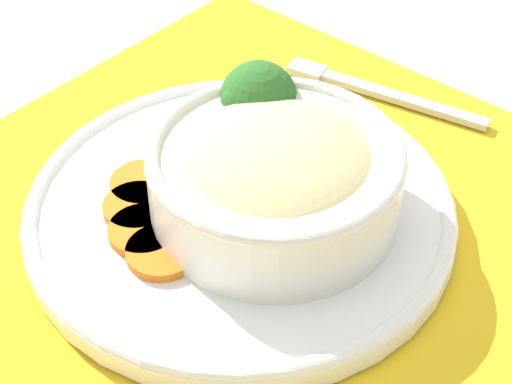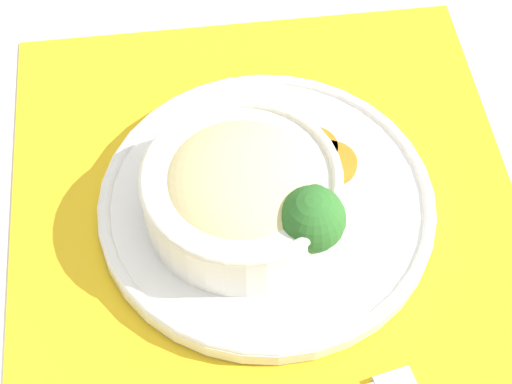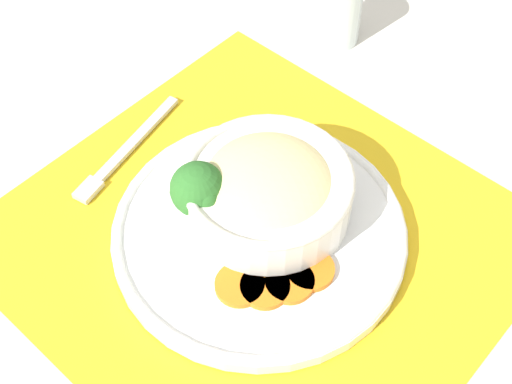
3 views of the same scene
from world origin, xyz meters
TOP-DOWN VIEW (x-y plane):
  - ground_plane at (0.00, 0.00)m, footprint 4.00×4.00m
  - placemat at (0.00, 0.00)m, footprint 0.56×0.53m
  - plate at (0.00, 0.00)m, footprint 0.31×0.31m
  - bowl at (0.01, -0.03)m, footprint 0.18×0.18m
  - broccoli_floret at (0.06, 0.02)m, footprint 0.06×0.06m
  - carrot_slice_near at (-0.02, 0.07)m, footprint 0.05×0.05m
  - carrot_slice_middle at (-0.05, 0.06)m, footprint 0.05×0.05m
  - carrot_slice_far at (-0.06, 0.04)m, footprint 0.05×0.05m
  - carrot_slice_extra at (-0.07, 0.01)m, footprint 0.05×0.05m
  - fork at (0.20, 0.00)m, footprint 0.03×0.18m

SIDE VIEW (x-z plane):
  - ground_plane at x=0.00m, z-range 0.00..0.00m
  - placemat at x=0.00m, z-range 0.00..0.00m
  - fork at x=0.20m, z-range 0.00..0.01m
  - plate at x=0.00m, z-range 0.00..0.03m
  - carrot_slice_near at x=-0.02m, z-range 0.02..0.03m
  - carrot_slice_middle at x=-0.05m, z-range 0.02..0.03m
  - carrot_slice_far at x=-0.06m, z-range 0.02..0.03m
  - carrot_slice_extra at x=-0.07m, z-range 0.02..0.03m
  - bowl at x=0.01m, z-range 0.02..0.09m
  - broccoli_floret at x=0.06m, z-range 0.03..0.10m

